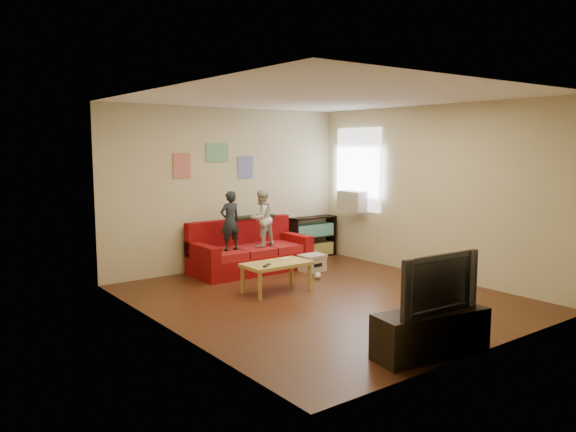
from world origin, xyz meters
TOP-DOWN VIEW (x-y plane):
  - room_shell at (0.00, 0.00)m, footprint 4.52×5.02m
  - sofa at (0.11, 2.04)m, footprint 1.98×0.91m
  - child_a at (-0.34, 1.87)m, footprint 0.35×0.23m
  - child_b at (0.26, 1.87)m, footprint 0.52×0.44m
  - coffee_table at (-0.33, 0.63)m, footprint 0.95×0.52m
  - remote at (-0.58, 0.51)m, footprint 0.18×0.14m
  - game_controller at (-0.13, 0.68)m, footprint 0.14×0.05m
  - bookshelf at (1.70, 2.30)m, footprint 0.94×0.28m
  - window at (2.22, 1.65)m, footprint 0.04×1.08m
  - ac_unit at (2.10, 1.65)m, footprint 0.28×0.55m
  - artwork_left at (-0.85, 2.48)m, footprint 0.30×0.01m
  - artwork_center at (-0.20, 2.48)m, footprint 0.42×0.01m
  - artwork_right at (0.35, 2.48)m, footprint 0.30×0.01m
  - file_box at (0.92, 1.36)m, footprint 0.41×0.31m
  - tv_stand at (-0.52, -2.25)m, footprint 1.26×0.60m
  - television at (-0.52, -2.25)m, footprint 1.02×0.19m
  - tissue at (0.65, 0.89)m, footprint 0.12×0.12m

SIDE VIEW (x-z plane):
  - tissue at x=0.65m, z-range 0.00..0.10m
  - file_box at x=0.92m, z-range 0.00..0.28m
  - tv_stand at x=-0.52m, z-range 0.00..0.45m
  - sofa at x=0.11m, z-range -0.14..0.73m
  - bookshelf at x=1.70m, z-range -0.04..0.71m
  - coffee_table at x=-0.33m, z-range 0.15..0.58m
  - remote at x=-0.58m, z-range 0.43..0.45m
  - game_controller at x=-0.13m, z-range 0.43..0.46m
  - television at x=-0.52m, z-range 0.45..1.04m
  - child_b at x=0.26m, z-range 0.41..1.35m
  - child_a at x=-0.34m, z-range 0.41..1.36m
  - ac_unit at x=2.10m, z-range 0.91..1.26m
  - room_shell at x=0.00m, z-range -0.01..2.71m
  - window at x=2.22m, z-range 0.90..2.38m
  - artwork_right at x=0.35m, z-range 1.51..1.89m
  - artwork_left at x=-0.85m, z-range 1.55..1.95m
  - artwork_center at x=-0.20m, z-range 1.79..2.11m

